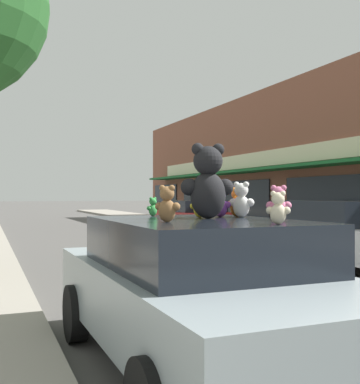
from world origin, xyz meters
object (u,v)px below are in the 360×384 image
(teddy_bear_brown, at_px, (167,204))
(parked_car_far_center, at_px, (335,232))
(teddy_bear_yellow, at_px, (200,204))
(teddy_bear_white, at_px, (241,200))
(teddy_bear_pink, at_px, (279,203))
(teddy_bear_purple, at_px, (220,203))
(teddy_bear_orange, at_px, (237,202))
(teddy_bear_cream, at_px, (278,208))
(teddy_bear_green, at_px, (153,207))
(plush_art_car, at_px, (199,288))
(parked_car_far_right, at_px, (193,218))
(teddy_bear_giant, at_px, (208,182))

(teddy_bear_brown, bearing_deg, parked_car_far_center, -95.15)
(teddy_bear_yellow, bearing_deg, teddy_bear_white, -173.43)
(teddy_bear_pink, bearing_deg, teddy_bear_purple, -33.96)
(teddy_bear_orange, bearing_deg, teddy_bear_yellow, 45.53)
(teddy_bear_pink, bearing_deg, teddy_bear_cream, 95.08)
(teddy_bear_purple, distance_m, teddy_bear_pink, 0.80)
(teddy_bear_cream, relative_size, teddy_bear_green, 1.26)
(plush_art_car, height_order, teddy_bear_cream, teddy_bear_cream)
(teddy_bear_white, bearing_deg, parked_car_far_right, -61.89)
(teddy_bear_purple, xyz_separation_m, teddy_bear_brown, (-0.88, -0.70, 0.00))
(teddy_bear_purple, relative_size, teddy_bear_brown, 0.97)
(teddy_bear_white, bearing_deg, teddy_bear_giant, 62.34)
(plush_art_car, xyz_separation_m, parked_car_far_right, (5.49, 12.67, 0.02))
(teddy_bear_brown, bearing_deg, plush_art_car, -100.98)
(teddy_bear_yellow, distance_m, parked_car_far_right, 13.43)
(teddy_bear_yellow, bearing_deg, teddy_bear_green, -37.18)
(teddy_bear_pink, xyz_separation_m, teddy_bear_white, (-0.06, 0.61, 0.02))
(teddy_bear_cream, height_order, teddy_bear_green, teddy_bear_cream)
(parked_car_far_center, bearing_deg, teddy_bear_white, -138.24)
(teddy_bear_brown, relative_size, parked_car_far_center, 0.08)
(teddy_bear_giant, bearing_deg, teddy_bear_pink, 143.80)
(parked_car_far_center, bearing_deg, teddy_bear_purple, -140.22)
(teddy_bear_green, relative_size, teddy_bear_white, 0.56)
(teddy_bear_purple, relative_size, parked_car_far_right, 0.07)
(teddy_bear_purple, xyz_separation_m, parked_car_far_center, (5.05, 4.21, -0.76))
(teddy_bear_cream, distance_m, teddy_bear_white, 1.24)
(teddy_bear_green, bearing_deg, parked_car_far_center, -169.38)
(teddy_bear_giant, height_order, teddy_bear_green, teddy_bear_giant)
(teddy_bear_cream, bearing_deg, teddy_bear_brown, -2.03)
(plush_art_car, height_order, teddy_bear_green, teddy_bear_green)
(teddy_bear_purple, relative_size, parked_car_far_center, 0.08)
(parked_car_far_right, bearing_deg, parked_car_far_center, -90.00)
(teddy_bear_cream, bearing_deg, teddy_bear_green, -36.78)
(teddy_bear_yellow, xyz_separation_m, teddy_bear_orange, (0.47, 0.04, 0.02))
(teddy_bear_orange, distance_m, parked_car_far_right, 13.22)
(teddy_bear_brown, relative_size, parked_car_far_right, 0.07)
(teddy_bear_pink, xyz_separation_m, teddy_bear_orange, (-0.03, 0.76, -0.00))
(teddy_bear_cream, xyz_separation_m, parked_car_far_right, (5.21, 13.61, -0.78))
(teddy_bear_green, bearing_deg, parked_car_far_right, -138.33)
(plush_art_car, xyz_separation_m, teddy_bear_brown, (-0.44, -0.29, 0.82))
(teddy_bear_yellow, distance_m, teddy_bear_brown, 0.90)
(teddy_bear_purple, bearing_deg, teddy_bear_pink, 156.81)
(teddy_bear_yellow, height_order, teddy_bear_orange, teddy_bear_orange)
(teddy_bear_purple, distance_m, teddy_bear_yellow, 0.27)
(teddy_bear_giant, relative_size, teddy_bear_brown, 2.33)
(teddy_bear_brown, bearing_deg, teddy_bear_cream, -176.38)
(parked_car_far_right, bearing_deg, teddy_bear_brown, -114.57)
(teddy_bear_giant, bearing_deg, teddy_bear_brown, 45.92)
(teddy_bear_giant, relative_size, teddy_bear_yellow, 2.61)
(plush_art_car, xyz_separation_m, teddy_bear_pink, (0.67, -0.35, 0.83))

